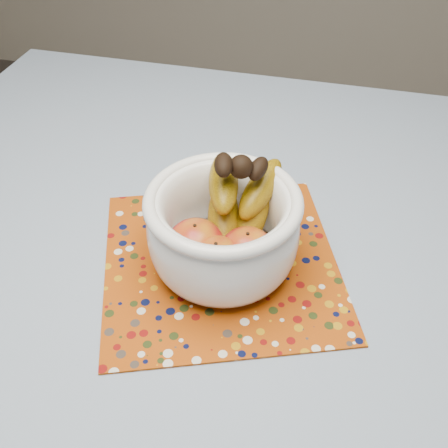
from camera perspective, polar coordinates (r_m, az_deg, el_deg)
name	(u,v)px	position (r m, az deg, el deg)	size (l,w,h in m)	color
table	(195,295)	(0.91, -3.15, -7.77)	(1.20, 1.20, 0.75)	brown
tablecloth	(193,263)	(0.85, -3.35, -4.22)	(1.32, 1.32, 0.01)	slate
placemat	(221,262)	(0.84, -0.35, -4.18)	(0.36, 0.36, 0.00)	#973A08
fruit_bowl	(228,224)	(0.77, 0.42, 0.03)	(0.23, 0.24, 0.20)	white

